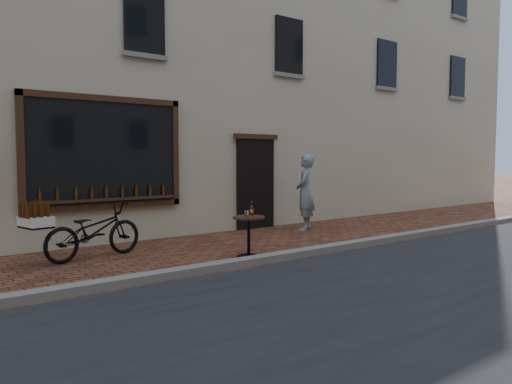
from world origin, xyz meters
TOP-DOWN VIEW (x-y plane):
  - ground at (0.00, 0.00)m, footprint 90.00×90.00m
  - kerb at (0.00, 0.20)m, footprint 90.00×0.25m
  - shop_building at (0.00, 6.50)m, footprint 28.00×6.20m
  - cargo_bicycle at (-2.62, 2.27)m, footprint 2.20×0.99m
  - bistro_table at (-0.40, 0.71)m, footprint 0.56×0.56m
  - pedestrian at (2.67, 2.49)m, footprint 0.80×0.75m

SIDE VIEW (x-z plane):
  - ground at x=0.00m, z-range 0.00..0.00m
  - kerb at x=0.00m, z-range 0.00..0.12m
  - cargo_bicycle at x=-2.62m, z-range -0.02..1.00m
  - bistro_table at x=-0.40m, z-range 0.03..1.00m
  - pedestrian at x=2.67m, z-range 0.00..1.83m
  - shop_building at x=0.00m, z-range 0.00..10.00m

